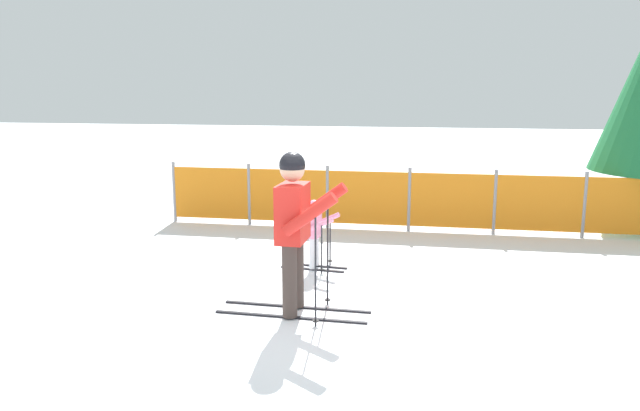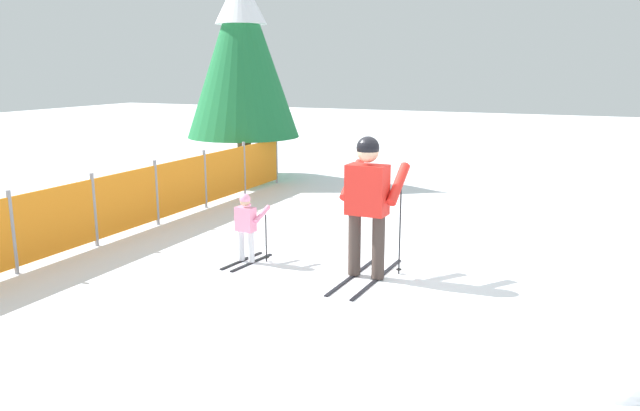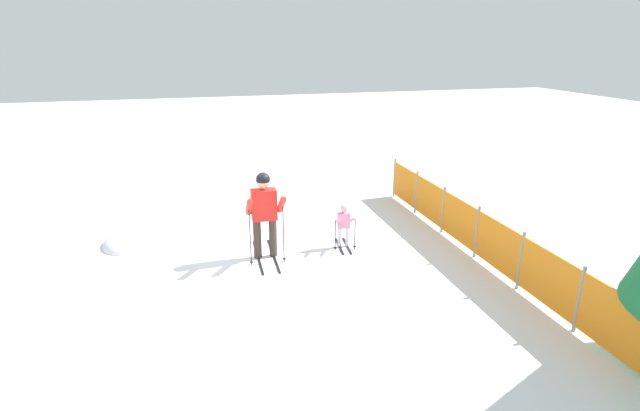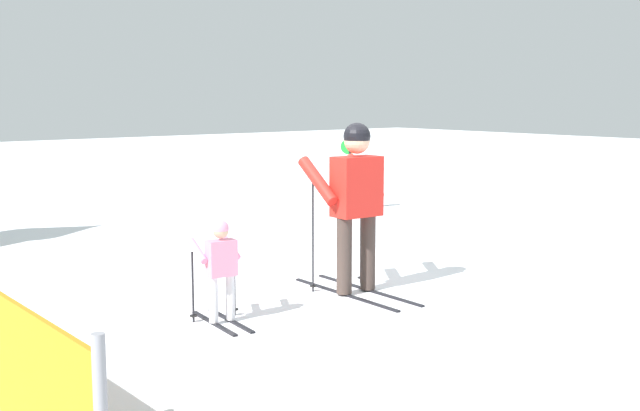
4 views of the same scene
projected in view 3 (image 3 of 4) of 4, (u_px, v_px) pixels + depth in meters
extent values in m
plane|color=white|center=(254.00, 264.00, 10.03)|extent=(60.00, 60.00, 0.00)
cube|color=black|center=(274.00, 255.00, 10.40)|extent=(1.71, 0.11, 0.02)
cube|color=black|center=(258.00, 257.00, 10.33)|extent=(1.71, 0.11, 0.02)
cylinder|color=#3F332D|center=(273.00, 237.00, 10.27)|extent=(0.16, 0.16, 0.81)
cylinder|color=#3F332D|center=(257.00, 238.00, 10.20)|extent=(0.16, 0.16, 0.81)
cube|color=red|center=(264.00, 205.00, 10.00)|extent=(0.31, 0.51, 0.63)
cylinder|color=red|center=(281.00, 205.00, 9.81)|extent=(0.60, 0.15, 0.49)
cylinder|color=red|center=(249.00, 207.00, 9.67)|extent=(0.60, 0.15, 0.49)
sphere|color=#D8AD8C|center=(263.00, 182.00, 9.85)|extent=(0.27, 0.27, 0.27)
sphere|color=black|center=(263.00, 180.00, 9.83)|extent=(0.28, 0.28, 0.28)
cylinder|color=black|center=(283.00, 233.00, 9.94)|extent=(0.02, 0.02, 1.26)
cylinder|color=black|center=(284.00, 259.00, 10.12)|extent=(0.07, 0.07, 0.01)
cylinder|color=black|center=(250.00, 236.00, 9.79)|extent=(0.02, 0.02, 1.26)
cylinder|color=black|center=(251.00, 262.00, 9.98)|extent=(0.07, 0.07, 0.01)
cube|color=black|center=(347.00, 246.00, 10.87)|extent=(0.90, 0.15, 0.02)
cube|color=black|center=(339.00, 246.00, 10.85)|extent=(0.90, 0.15, 0.02)
cylinder|color=silver|center=(347.00, 236.00, 10.80)|extent=(0.09, 0.09, 0.43)
cylinder|color=silver|center=(340.00, 237.00, 10.78)|extent=(0.09, 0.09, 0.43)
cube|color=pink|center=(344.00, 220.00, 10.67)|extent=(0.18, 0.28, 0.33)
cylinder|color=pink|center=(353.00, 220.00, 10.53)|extent=(0.34, 0.11, 0.21)
cylinder|color=pink|center=(337.00, 221.00, 10.48)|extent=(0.34, 0.11, 0.21)
sphere|color=#D8AD8C|center=(344.00, 209.00, 10.59)|extent=(0.14, 0.14, 0.14)
sphere|color=pink|center=(344.00, 208.00, 10.58)|extent=(0.15, 0.15, 0.15)
cylinder|color=black|center=(355.00, 235.00, 10.63)|extent=(0.02, 0.02, 0.67)
cylinder|color=black|center=(355.00, 247.00, 10.71)|extent=(0.07, 0.07, 0.01)
cylinder|color=black|center=(335.00, 236.00, 10.57)|extent=(0.02, 0.02, 0.67)
cylinder|color=black|center=(335.00, 248.00, 10.65)|extent=(0.07, 0.07, 0.01)
cylinder|color=gray|center=(395.00, 178.00, 14.11)|extent=(0.06, 0.06, 1.11)
cylinder|color=gray|center=(416.00, 192.00, 12.80)|extent=(0.06, 0.06, 1.11)
cylinder|color=gray|center=(443.00, 210.00, 11.49)|extent=(0.06, 0.06, 1.11)
cylinder|color=gray|center=(477.00, 232.00, 10.19)|extent=(0.06, 0.06, 1.11)
cylinder|color=gray|center=(521.00, 261.00, 8.88)|extent=(0.06, 0.06, 1.11)
cylinder|color=gray|center=(579.00, 299.00, 7.58)|extent=(0.06, 0.06, 1.11)
cube|color=orange|center=(405.00, 185.00, 13.45)|extent=(1.43, 0.04, 0.93)
cube|color=orange|center=(429.00, 200.00, 12.15)|extent=(1.43, 0.04, 0.93)
cube|color=orange|center=(459.00, 220.00, 10.84)|extent=(1.43, 0.04, 0.93)
cube|color=orange|center=(497.00, 245.00, 9.53)|extent=(1.43, 0.04, 0.93)
cube|color=orange|center=(548.00, 278.00, 8.23)|extent=(1.43, 0.04, 0.93)
cube|color=orange|center=(617.00, 324.00, 6.92)|extent=(1.43, 0.04, 0.93)
ellipsoid|color=white|center=(129.00, 244.00, 10.99)|extent=(1.30, 1.11, 0.52)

